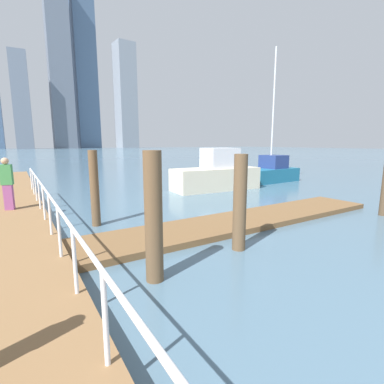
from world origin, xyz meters
The scene contains 13 objects.
ground_plane centered at (0.00, 20.00, 0.00)m, with size 300.00×300.00×0.00m, color slate.
floating_dock centered at (2.49, 10.05, 0.09)m, with size 11.97×2.00×0.18m, color brown.
boardwalk_railing centered at (-3.15, 7.48, 1.24)m, with size 0.06×23.74×1.08m.
dock_piling_0 centered at (-1.66, 12.44, 1.24)m, with size 0.28×0.28×2.49m, color brown.
dock_piling_1 centered at (0.91, 8.31, 1.22)m, with size 0.34×0.34×2.44m, color brown.
dock_piling_4 centered at (-1.62, 7.94, 1.29)m, with size 0.35×0.35×2.57m, color brown.
moored_boat_1 centered at (11.58, 17.00, 0.73)m, with size 4.21×2.09×8.98m.
moored_boat_2 centered at (6.17, 16.24, 0.89)m, with size 5.30×2.14×2.43m.
pedestrian_1 centered at (-4.06, 14.67, 1.36)m, with size 0.41×0.31×1.82m.
skyline_tower_3 centered at (1.67, 161.85, 22.09)m, with size 7.26×9.17×44.19m, color slate.
skyline_tower_4 centered at (20.19, 167.32, 40.74)m, with size 10.77×8.98×81.47m, color slate.
skyline_tower_5 centered at (33.45, 175.75, 43.42)m, with size 11.55×12.85×86.84m, color slate.
skyline_tower_6 centered at (53.91, 166.46, 28.98)m, with size 10.19×10.22×57.96m, color #8C939E.
Camera 1 is at (-3.79, 3.09, 2.70)m, focal length 26.40 mm.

